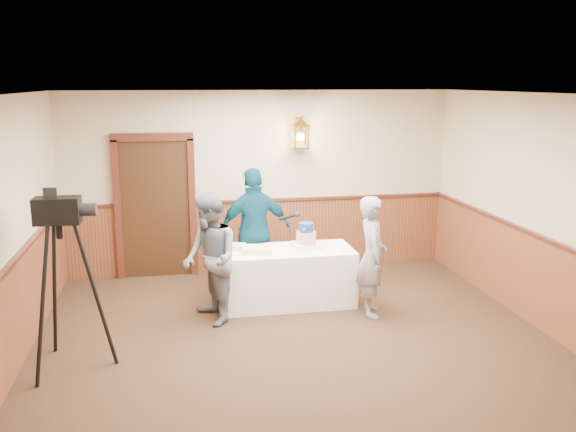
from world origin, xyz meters
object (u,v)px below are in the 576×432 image
interviewer (210,259)px  baker (372,256)px  tiered_cake (306,238)px  sheet_cake_yellow (257,250)px  sheet_cake_green (234,247)px  tv_camera_rig (64,293)px  assistant_p (255,231)px  display_table (285,277)px

interviewer → baker: size_ratio=1.05×
tiered_cake → sheet_cake_yellow: size_ratio=0.93×
sheet_cake_green → tv_camera_rig: size_ratio=0.16×
tiered_cake → assistant_p: (-0.62, 0.51, 0.00)m
baker → assistant_p: bearing=59.9°
sheet_cake_green → interviewer: (-0.35, -0.61, 0.03)m
sheet_cake_green → interviewer: 0.70m
display_table → sheet_cake_green: sheet_cake_green is taller
interviewer → baker: 2.03m
tiered_cake → tv_camera_rig: bearing=-153.0°
sheet_cake_green → assistant_p: size_ratio=0.16×
sheet_cake_yellow → sheet_cake_green: (-0.29, 0.21, -0.01)m
display_table → tiered_cake: 0.59m
display_table → sheet_cake_yellow: (-0.38, -0.07, 0.41)m
sheet_cake_yellow → sheet_cake_green: size_ratio=1.30×
sheet_cake_green → assistant_p: 0.53m
interviewer → tv_camera_rig: bearing=-74.3°
display_table → tiered_cake: (0.29, 0.03, 0.51)m
tiered_cake → baker: bearing=-40.8°
display_table → interviewer: 1.20m
sheet_cake_green → tv_camera_rig: tv_camera_rig is taller
assistant_p → tv_camera_rig: size_ratio=0.98×
tiered_cake → sheet_cake_green: bearing=173.4°
sheet_cake_yellow → tv_camera_rig: bearing=-148.2°
sheet_cake_green → assistant_p: bearing=49.7°
tiered_cake → interviewer: (-1.30, -0.49, -0.07)m
tiered_cake → assistant_p: 0.80m
baker → sheet_cake_yellow: bearing=79.6°
sheet_cake_yellow → sheet_cake_green: sheet_cake_yellow is taller
tiered_cake → interviewer: interviewer is taller
tiered_cake → tv_camera_rig: (-2.85, -1.45, -0.07)m
sheet_cake_green → tv_camera_rig: (-1.89, -1.56, 0.03)m
interviewer → sheet_cake_green: bearing=134.0°
interviewer → tiered_cake: bearing=94.6°
baker → assistant_p: size_ratio=0.87×
interviewer → display_table: bearing=98.3°
baker → tv_camera_rig: size_ratio=0.85×
display_table → assistant_p: assistant_p is taller
display_table → baker: bearing=-30.2°
sheet_cake_green → baker: size_ratio=0.19×
sheet_cake_yellow → interviewer: interviewer is taller
baker → tiered_cake: bearing=59.2°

